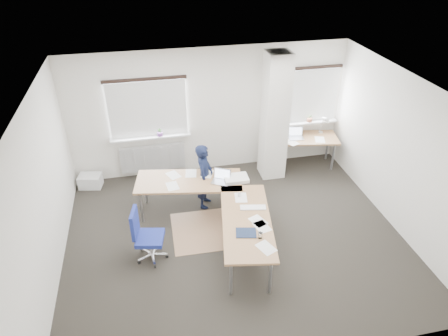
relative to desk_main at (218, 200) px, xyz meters
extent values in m
plane|color=#282420|center=(0.25, -0.27, -0.69)|extent=(6.00, 6.00, 0.00)
cube|color=silver|center=(0.25, 2.23, 0.71)|extent=(6.00, 0.04, 2.80)
cube|color=silver|center=(0.25, -2.77, 0.71)|extent=(6.00, 0.04, 2.80)
cube|color=silver|center=(-2.75, -0.27, 0.71)|extent=(0.04, 5.00, 2.80)
cube|color=silver|center=(3.25, -0.27, 0.71)|extent=(0.04, 5.00, 2.80)
cube|color=white|center=(0.25, -0.27, 2.11)|extent=(6.00, 5.00, 0.04)
cube|color=silver|center=(1.55, 1.68, 0.70)|extent=(0.50, 0.50, 2.78)
cube|color=white|center=(-1.05, 2.20, 0.91)|extent=(1.60, 0.04, 1.20)
cube|color=silver|center=(-1.05, 2.16, 0.91)|extent=(1.60, 0.02, 1.20)
cube|color=white|center=(-1.05, 2.13, 0.29)|extent=(1.70, 0.20, 0.04)
cube|color=white|center=(2.55, 2.20, 0.91)|extent=(1.20, 0.04, 1.20)
cube|color=silver|center=(2.55, 2.16, 0.91)|extent=(1.20, 0.02, 1.20)
cube|color=white|center=(2.55, 2.13, 0.29)|extent=(1.30, 0.20, 0.04)
cube|color=silver|center=(-1.05, 2.15, -0.24)|extent=(1.40, 0.10, 0.60)
cylinder|color=#6C387D|center=(-0.85, 2.11, 0.35)|extent=(0.12, 0.12, 0.08)
imported|color=#2F6126|center=(-0.85, 2.11, 0.39)|extent=(0.09, 0.06, 0.17)
cylinder|color=#97553A|center=(2.55, 2.11, 0.35)|extent=(0.12, 0.12, 0.08)
imported|color=#2F6126|center=(2.55, 2.11, 0.39)|extent=(0.09, 0.07, 0.17)
cube|color=#9A7354|center=(-0.15, 0.04, -0.69)|extent=(1.43, 1.22, 0.01)
cube|color=white|center=(-2.43, 1.98, -0.55)|extent=(0.52, 0.41, 0.28)
cube|color=olive|center=(-0.44, 0.68, 0.02)|extent=(2.11, 1.14, 0.04)
cube|color=olive|center=(0.34, -0.67, 0.02)|extent=(1.14, 2.11, 0.04)
cylinder|color=gray|center=(-1.38, 0.54, -0.35)|extent=(0.05, 0.05, 0.69)
cylinder|color=gray|center=(-1.27, 1.13, -0.35)|extent=(0.05, 0.05, 0.69)
cylinder|color=gray|center=(0.50, 0.82, -0.35)|extent=(0.05, 0.05, 0.69)
cylinder|color=gray|center=(-0.11, -1.51, -0.35)|extent=(0.05, 0.05, 0.69)
cylinder|color=gray|center=(0.48, -1.61, -0.35)|extent=(0.05, 0.05, 0.69)
cylinder|color=gray|center=(0.79, 0.16, -0.35)|extent=(0.05, 0.05, 0.69)
cube|color=#B7B7BC|center=(0.14, 0.49, 0.05)|extent=(0.40, 0.36, 0.01)
cube|color=#B7B7BC|center=(0.20, 0.59, 0.16)|extent=(0.31, 0.19, 0.22)
cube|color=silver|center=(0.20, 0.59, 0.16)|extent=(0.27, 0.16, 0.19)
cube|color=white|center=(0.53, -0.40, 0.05)|extent=(0.46, 0.22, 0.02)
cube|color=#16223C|center=(0.25, -1.00, 0.05)|extent=(0.36, 0.30, 0.01)
cube|color=silver|center=(0.44, 0.50, 0.07)|extent=(0.45, 0.32, 0.07)
imported|color=white|center=(0.38, -0.02, 0.07)|extent=(0.09, 0.09, 0.07)
cylinder|color=silver|center=(0.43, -1.15, 0.09)|extent=(0.07, 0.07, 0.10)
cube|color=olive|center=(2.42, 1.88, 0.02)|extent=(1.50, 0.93, 0.04)
cylinder|color=gray|center=(1.78, 1.74, -0.35)|extent=(0.05, 0.05, 0.69)
cylinder|color=gray|center=(2.97, 1.53, -0.35)|extent=(0.05, 0.05, 0.69)
cylinder|color=gray|center=(1.87, 2.23, -0.35)|extent=(0.05, 0.05, 0.69)
cylinder|color=gray|center=(3.05, 2.02, -0.35)|extent=(0.05, 0.05, 0.69)
cube|color=#B7B7BC|center=(2.17, 1.87, 0.05)|extent=(0.36, 0.28, 0.01)
cube|color=#B7B7BC|center=(2.19, 1.99, 0.16)|extent=(0.33, 0.10, 0.22)
cube|color=silver|center=(2.19, 1.99, 0.16)|extent=(0.29, 0.08, 0.19)
cylinder|color=silver|center=(2.83, 2.03, 0.05)|extent=(0.10, 0.10, 0.02)
cylinder|color=silver|center=(2.83, 2.03, 0.24)|extent=(0.02, 0.16, 0.38)
cylinder|color=silver|center=(2.83, 1.91, 0.46)|extent=(0.02, 0.29, 0.13)
cone|color=silver|center=(2.83, 1.77, 0.44)|extent=(0.14, 0.16, 0.17)
cube|color=navy|center=(-1.25, -0.48, -0.25)|extent=(0.52, 0.52, 0.08)
cube|color=navy|center=(-1.47, -0.43, 0.07)|extent=(0.14, 0.39, 0.48)
cylinder|color=silver|center=(-1.25, -0.48, -0.43)|extent=(0.06, 0.06, 0.33)
cylinder|color=black|center=(-1.01, -0.53, -0.66)|extent=(0.06, 0.04, 0.06)
cylinder|color=black|center=(-1.13, -0.26, -0.66)|extent=(0.05, 0.06, 0.06)
cylinder|color=black|center=(-1.42, -0.29, -0.66)|extent=(0.06, 0.06, 0.06)
cylinder|color=black|center=(-1.48, -0.58, -0.66)|extent=(0.06, 0.05, 0.06)
cylinder|color=black|center=(-1.23, -0.72, -0.66)|extent=(0.03, 0.06, 0.06)
imported|color=black|center=(-0.11, 0.84, -0.01)|extent=(0.47, 0.58, 1.36)
camera|label=1|loc=(-1.09, -5.61, 4.24)|focal=32.00mm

